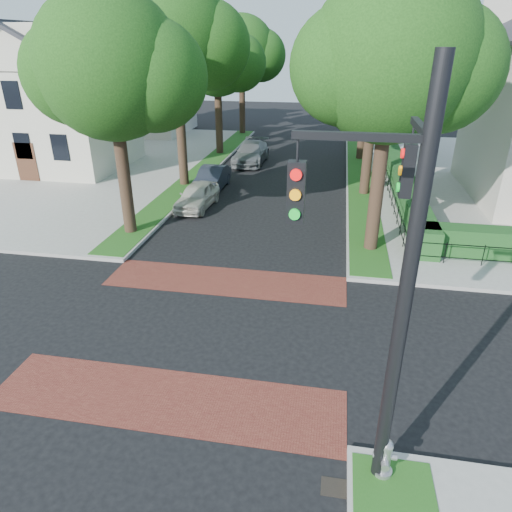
{
  "coord_description": "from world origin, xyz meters",
  "views": [
    {
      "loc": [
        3.8,
        -11.56,
        8.21
      ],
      "look_at": [
        1.33,
        2.27,
        1.6
      ],
      "focal_mm": 32.0,
      "sensor_mm": 36.0,
      "label": 1
    }
  ],
  "objects_px": {
    "traffic_signal": "(394,271)",
    "parked_car_middle": "(212,179)",
    "parked_car_front": "(197,196)",
    "parked_car_rear": "(251,153)",
    "fire_hydrant": "(385,457)"
  },
  "relations": [
    {
      "from": "traffic_signal",
      "to": "parked_car_middle",
      "type": "xyz_separation_m",
      "value": [
        -8.49,
        19.03,
        -4.02
      ]
    },
    {
      "from": "traffic_signal",
      "to": "parked_car_front",
      "type": "height_order",
      "value": "traffic_signal"
    },
    {
      "from": "parked_car_front",
      "to": "parked_car_middle",
      "type": "height_order",
      "value": "parked_car_middle"
    },
    {
      "from": "parked_car_middle",
      "to": "parked_car_rear",
      "type": "relative_size",
      "value": 0.79
    },
    {
      "from": "parked_car_middle",
      "to": "parked_car_rear",
      "type": "height_order",
      "value": "parked_car_rear"
    },
    {
      "from": "fire_hydrant",
      "to": "parked_car_middle",
      "type": "bearing_deg",
      "value": 102.44
    },
    {
      "from": "parked_car_front",
      "to": "parked_car_rear",
      "type": "distance_m",
      "value": 10.51
    },
    {
      "from": "parked_car_front",
      "to": "traffic_signal",
      "type": "bearing_deg",
      "value": -58.63
    },
    {
      "from": "traffic_signal",
      "to": "parked_car_front",
      "type": "bearing_deg",
      "value": 118.24
    },
    {
      "from": "parked_car_front",
      "to": "parked_car_rear",
      "type": "height_order",
      "value": "parked_car_rear"
    },
    {
      "from": "traffic_signal",
      "to": "parked_car_rear",
      "type": "bearing_deg",
      "value": 105.85
    },
    {
      "from": "parked_car_middle",
      "to": "parked_car_rear",
      "type": "xyz_separation_m",
      "value": [
        1.08,
        7.05,
        0.08
      ]
    },
    {
      "from": "traffic_signal",
      "to": "parked_car_front",
      "type": "relative_size",
      "value": 2.01
    },
    {
      "from": "parked_car_front",
      "to": "parked_car_rear",
      "type": "relative_size",
      "value": 0.76
    },
    {
      "from": "parked_car_middle",
      "to": "parked_car_rear",
      "type": "bearing_deg",
      "value": 82.05
    }
  ]
}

